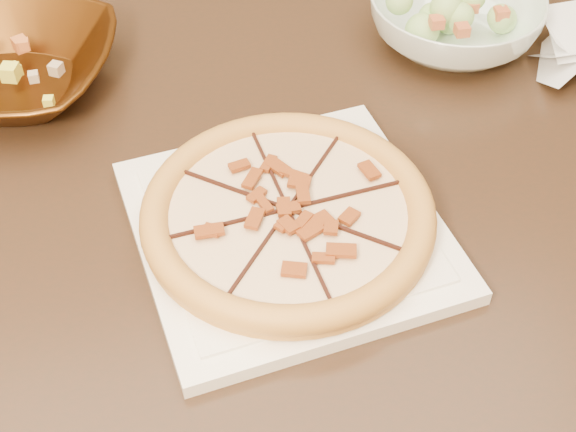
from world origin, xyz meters
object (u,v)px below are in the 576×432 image
object	(u,v)px
bronze_bowl	(9,68)
pizza	(288,213)
plate	(288,228)
salad_bowl	(455,20)
dining_table	(179,221)

from	to	relation	value
bronze_bowl	pizza	bearing A→B (deg)	-45.61
plate	salad_bowl	xyz separation A→B (m)	(0.29, 0.32, 0.03)
plate	bronze_bowl	world-z (taller)	bronze_bowl
plate	bronze_bowl	xyz separation A→B (m)	(-0.31, 0.32, 0.02)
dining_table	pizza	size ratio (longest dim) A/B	4.81
plate	pizza	size ratio (longest dim) A/B	1.18
plate	salad_bowl	world-z (taller)	salad_bowl
plate	dining_table	bearing A→B (deg)	130.66
plate	pizza	world-z (taller)	pizza
pizza	bronze_bowl	size ratio (longest dim) A/B	1.16
dining_table	plate	distance (m)	0.21
plate	bronze_bowl	size ratio (longest dim) A/B	1.36
plate	bronze_bowl	distance (m)	0.44
dining_table	pizza	world-z (taller)	pizza
salad_bowl	plate	bearing A→B (deg)	-131.83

